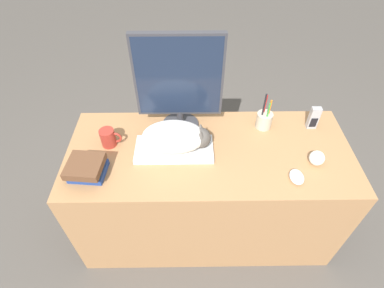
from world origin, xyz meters
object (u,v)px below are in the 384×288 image
computer_mouse (297,177)px  coffee_mug (109,138)px  phone (314,118)px  pen_cup (264,120)px  monitor (179,81)px  book_stack (86,168)px  cat (177,137)px  keyboard (174,149)px  baseball (317,158)px

computer_mouse → coffee_mug: (-0.90, 0.24, 0.03)m
coffee_mug → phone: 1.08m
pen_cup → monitor: bearing=179.1°
book_stack → cat: bearing=19.8°
phone → book_stack: 1.19m
cat → coffee_mug: cat is taller
computer_mouse → keyboard: bearing=161.8°
computer_mouse → pen_cup: 0.38m
monitor → pen_cup: bearing=-0.9°
keyboard → cat: bearing=0.0°
monitor → coffee_mug: size_ratio=4.95×
keyboard → cat: cat is taller
pen_cup → keyboard: bearing=-159.6°
pen_cup → baseball: size_ratio=3.02×
computer_mouse → pen_cup: pen_cup is taller
pen_cup → phone: bearing=-2.1°
computer_mouse → phone: size_ratio=0.68×
cat → book_stack: cat is taller
pen_cup → baseball: (0.21, -0.27, -0.01)m
cat → baseball: bearing=-7.6°
cat → monitor: (0.01, 0.19, 0.19)m
baseball → book_stack: book_stack is taller
coffee_mug → pen_cup: (0.81, 0.13, 0.00)m
pen_cup → phone: 0.26m
keyboard → pen_cup: pen_cup is taller
monitor → phone: (0.71, -0.02, -0.23)m
coffee_mug → pen_cup: size_ratio=0.49×
baseball → book_stack: (-1.09, -0.06, 0.01)m
monitor → phone: bearing=-1.3°
computer_mouse → book_stack: bearing=177.8°
coffee_mug → pen_cup: 0.82m
pen_cup → phone: (0.26, -0.01, 0.02)m
cat → book_stack: (-0.42, -0.15, -0.05)m
keyboard → baseball: (0.69, -0.09, 0.02)m
baseball → keyboard: bearing=172.5°
keyboard → coffee_mug: 0.34m
baseball → phone: bearing=78.3°
monitor → keyboard: bearing=-98.8°
keyboard → cat: (0.02, 0.00, 0.09)m
pen_cup → coffee_mug: bearing=-171.0°
cat → coffee_mug: 0.36m
keyboard → phone: size_ratio=2.96×
cat → phone: (0.73, 0.17, -0.03)m
book_stack → coffee_mug: bearing=71.1°
pen_cup → baseball: 0.34m
monitor → computer_mouse: bearing=-34.6°
cat → pen_cup: 0.50m
computer_mouse → baseball: bearing=39.7°
computer_mouse → coffee_mug: coffee_mug is taller
cat → computer_mouse: 0.59m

